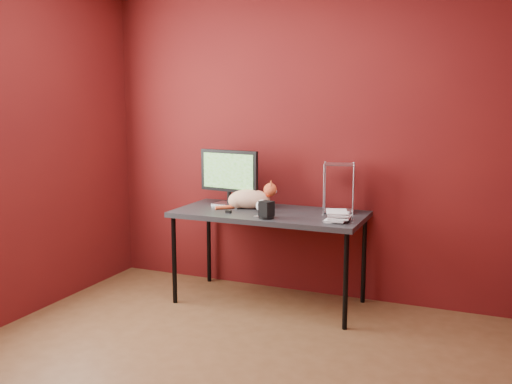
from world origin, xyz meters
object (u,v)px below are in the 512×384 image
at_px(monitor, 229,175).
at_px(book_stack, 330,165).
at_px(desk, 269,218).
at_px(cat, 250,199).
at_px(speaker, 266,210).
at_px(skull_mug, 262,206).

relative_size(monitor, book_stack, 0.66).
relative_size(desk, monitor, 2.79).
bearing_deg(cat, book_stack, -31.69).
height_order(desk, book_stack, book_stack).
xyz_separation_m(cat, speaker, (0.27, -0.32, -0.02)).
relative_size(monitor, speaker, 4.11).
bearing_deg(skull_mug, book_stack, -24.61).
height_order(desk, monitor, monitor).
distance_m(speaker, book_stack, 0.58).
bearing_deg(book_stack, speaker, -164.69).
xyz_separation_m(monitor, skull_mug, (0.37, -0.16, -0.21)).
xyz_separation_m(desk, skull_mug, (-0.04, -0.05, 0.10)).
bearing_deg(monitor, speaker, -29.37).
height_order(desk, cat, cat).
bearing_deg(cat, speaker, -65.93).
height_order(skull_mug, book_stack, book_stack).
bearing_deg(cat, monitor, 152.23).
relative_size(monitor, cat, 1.18).
bearing_deg(skull_mug, desk, 35.53).
bearing_deg(speaker, desk, 128.36).
xyz_separation_m(desk, monitor, (-0.40, 0.11, 0.31)).
xyz_separation_m(skull_mug, speaker, (0.11, -0.20, 0.01)).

